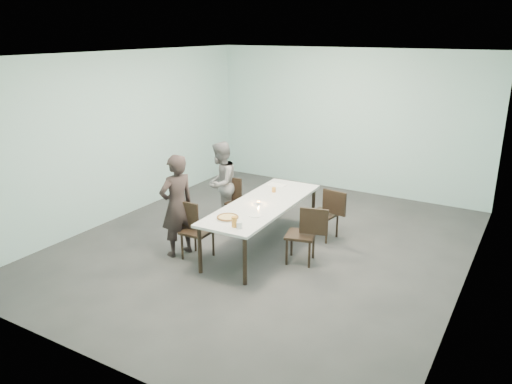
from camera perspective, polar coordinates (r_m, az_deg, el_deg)
The scene contains 16 objects.
ground at distance 8.17m, azimuth 1.08°, elevation -6.11°, with size 7.00×7.00×0.00m, color #333335.
room_shell at distance 7.56m, azimuth 1.17°, elevation 8.02°, with size 6.02×7.02×3.01m.
table at distance 7.86m, azimuth 0.77°, elevation -1.66°, with size 0.99×2.63×0.75m.
chair_near_left at distance 7.66m, azimuth -7.23°, elevation -3.89°, with size 0.62×0.43×0.87m.
chair_far_left at distance 8.83m, azimuth -2.22°, elevation -0.71°, with size 0.61×0.42×0.87m.
chair_near_right at distance 7.44m, azimuth 5.75°, elevation -4.49°, with size 0.65×0.51×0.87m.
chair_far_right at distance 8.31m, azimuth 8.23°, elevation -2.13°, with size 0.64×0.48×0.87m.
diner_near at distance 7.67m, azimuth -9.02°, elevation -1.55°, with size 0.58×0.38×1.60m, color black.
diner_far at distance 8.86m, azimuth -4.04°, elevation 0.99°, with size 0.73×0.57×1.49m, color slate.
pizza at distance 7.20m, azimuth -3.25°, elevation -2.92°, with size 0.34×0.34×0.04m.
side_plate at distance 7.30m, azimuth -0.11°, elevation -2.71°, with size 0.18×0.18×0.01m, color white.
beer_glass at distance 6.89m, azimuth -2.50°, elevation -3.43°, with size 0.08×0.08×0.15m, color orange.
water_tumbler at distance 6.85m, azimuth -1.91°, elevation -3.81°, with size 0.08×0.08×0.09m, color silver.
tealight at distance 7.78m, azimuth 0.27°, elevation -1.25°, with size 0.06×0.06×0.05m.
amber_tumbler at distance 8.36m, azimuth 2.05°, elevation 0.26°, with size 0.07×0.07×0.08m, color orange.
menu at distance 8.74m, azimuth 2.38°, elevation 0.81°, with size 0.30×0.22×0.01m, color silver.
Camera 1 is at (3.64, -6.50, 3.35)m, focal length 35.00 mm.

